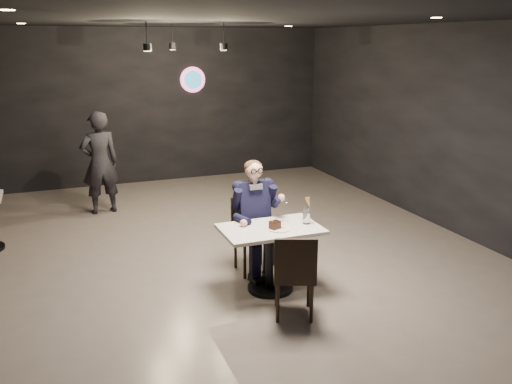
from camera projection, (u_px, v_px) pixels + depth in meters
name	position (u px, v px, depth m)	size (l,w,h in m)	color
floor	(226.00, 261.00, 6.99)	(9.00, 9.00, 0.00)	slate
wall_sign	(193.00, 80.00, 10.75)	(0.50, 0.06, 0.50)	pink
pendant_lights	(181.00, 31.00, 8.01)	(1.40, 1.20, 0.36)	black
main_table	(270.00, 259.00, 6.11)	(1.10, 0.70, 0.75)	silver
chair_far	(253.00, 236.00, 6.58)	(0.42, 0.46, 0.92)	black
chair_near	(294.00, 273.00, 5.52)	(0.42, 0.46, 0.92)	black
seated_man	(253.00, 216.00, 6.51)	(0.60, 0.80, 1.44)	black
dessert_plate	(279.00, 229.00, 5.93)	(0.23, 0.23, 0.01)	white
cake_slice	(275.00, 225.00, 5.93)	(0.11, 0.09, 0.08)	black
mint_leaf	(282.00, 221.00, 5.94)	(0.06, 0.04, 0.01)	#2B862D
sundae_glass	(306.00, 216.00, 6.11)	(0.08, 0.08, 0.19)	silver
wafer_cone	(308.00, 203.00, 6.08)	(0.06, 0.06, 0.13)	#B08048
passerby	(100.00, 163.00, 8.77)	(0.61, 0.40, 1.68)	black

